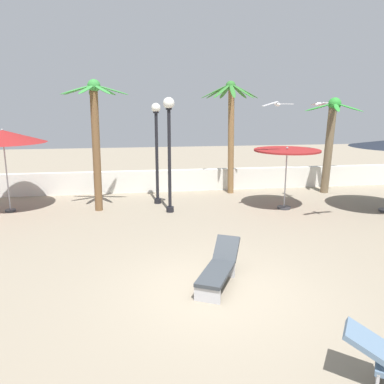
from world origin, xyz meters
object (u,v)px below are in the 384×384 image
(palm_tree_2, at_px, (95,129))
(palm_tree_0, at_px, (231,121))
(patio_umbrella_0, at_px, (287,154))
(patio_umbrella_2, at_px, (3,137))
(seagull_2, at_px, (277,104))
(palm_tree_1, at_px, (331,133))
(lamp_post_1, at_px, (157,144))
(lamp_post_2, at_px, (169,139))
(seagull_0, at_px, (320,104))
(lounge_chair_1, at_px, (219,267))

(palm_tree_2, bearing_deg, palm_tree_0, 20.78)
(patio_umbrella_0, height_order, patio_umbrella_2, patio_umbrella_2)
(patio_umbrella_2, xyz_separation_m, seagull_2, (9.48, -1.75, 1.13))
(patio_umbrella_0, bearing_deg, patio_umbrella_2, 173.79)
(palm_tree_0, height_order, palm_tree_1, palm_tree_0)
(lamp_post_1, xyz_separation_m, lamp_post_2, (0.37, -1.35, 0.32))
(patio_umbrella_0, bearing_deg, palm_tree_1, 39.18)
(lamp_post_2, bearing_deg, palm_tree_0, 43.15)
(lamp_post_1, bearing_deg, palm_tree_2, -162.24)
(seagull_0, bearing_deg, patio_umbrella_2, 174.89)
(lounge_chair_1, bearing_deg, lamp_post_1, 96.91)
(lounge_chair_1, bearing_deg, palm_tree_2, 115.10)
(palm_tree_2, bearing_deg, palm_tree_1, 8.99)
(palm_tree_0, xyz_separation_m, palm_tree_2, (-5.50, -2.09, -0.13))
(palm_tree_2, height_order, seagull_0, palm_tree_2)
(seagull_2, bearing_deg, palm_tree_1, 39.87)
(palm_tree_1, xyz_separation_m, lounge_chair_1, (-6.73, -8.20, -2.24))
(lounge_chair_1, distance_m, seagull_2, 6.99)
(lamp_post_1, distance_m, lamp_post_2, 1.43)
(lamp_post_1, height_order, seagull_2, seagull_2)
(palm_tree_0, xyz_separation_m, lamp_post_2, (-2.91, -2.72, -0.48))
(lounge_chair_1, xyz_separation_m, seagull_0, (5.00, 5.91, 3.50))
(palm_tree_1, distance_m, lamp_post_2, 7.58)
(lamp_post_1, bearing_deg, patio_umbrella_0, -18.08)
(patio_umbrella_2, height_order, seagull_0, seagull_0)
(patio_umbrella_0, distance_m, lamp_post_1, 4.95)
(palm_tree_1, bearing_deg, palm_tree_0, 173.07)
(palm_tree_1, distance_m, seagull_0, 3.14)
(seagull_0, bearing_deg, palm_tree_0, 132.88)
(palm_tree_1, relative_size, lamp_post_2, 1.01)
(lamp_post_2, xyz_separation_m, seagull_2, (3.64, -0.83, 1.21))
(patio_umbrella_2, height_order, lamp_post_2, lamp_post_2)
(patio_umbrella_0, distance_m, patio_umbrella_2, 10.26)
(palm_tree_2, bearing_deg, patio_umbrella_0, -6.78)
(palm_tree_2, height_order, lounge_chair_1, palm_tree_2)
(patio_umbrella_2, xyz_separation_m, lounge_chair_1, (6.37, -6.93, -2.37))
(lamp_post_2, xyz_separation_m, lounge_chair_1, (0.52, -6.01, -2.28))
(lamp_post_2, distance_m, lounge_chair_1, 6.45)
(seagull_2, bearing_deg, lamp_post_2, 167.20)
(patio_umbrella_0, relative_size, palm_tree_1, 0.58)
(patio_umbrella_0, height_order, palm_tree_1, palm_tree_1)
(patio_umbrella_0, xyz_separation_m, seagull_0, (1.19, 0.09, 1.79))
(palm_tree_2, relative_size, seagull_0, 4.42)
(palm_tree_2, bearing_deg, seagull_2, -13.23)
(patio_umbrella_2, distance_m, seagull_0, 11.46)
(patio_umbrella_0, bearing_deg, seagull_2, -137.40)
(seagull_2, bearing_deg, lounge_chair_1, -120.99)
(patio_umbrella_2, height_order, lounge_chair_1, patio_umbrella_2)
(patio_umbrella_2, xyz_separation_m, palm_tree_1, (13.10, 1.27, -0.14))
(palm_tree_1, xyz_separation_m, lamp_post_1, (-7.62, -0.85, -0.27))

